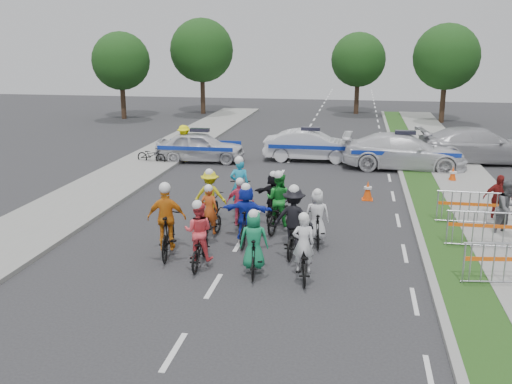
% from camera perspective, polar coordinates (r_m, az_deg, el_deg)
% --- Properties ---
extents(ground, '(90.00, 90.00, 0.00)m').
position_cam_1_polar(ground, '(13.67, -4.26, -9.37)').
color(ground, '#28282B').
rests_on(ground, ground).
extents(curb_right, '(0.20, 60.00, 0.12)m').
position_cam_1_polar(curb_right, '(18.04, 15.80, -3.61)').
color(curb_right, gray).
rests_on(curb_right, ground).
extents(grass_strip, '(1.20, 60.00, 0.11)m').
position_cam_1_polar(grass_strip, '(18.13, 18.00, -3.71)').
color(grass_strip, '#254717').
rests_on(grass_strip, ground).
extents(sidewalk_right, '(2.40, 60.00, 0.13)m').
position_cam_1_polar(sidewalk_right, '(18.47, 23.54, -3.86)').
color(sidewalk_right, gray).
rests_on(sidewalk_right, ground).
extents(sidewalk_left, '(3.00, 60.00, 0.13)m').
position_cam_1_polar(sidewalk_left, '(20.38, -18.65, -1.70)').
color(sidewalk_left, gray).
rests_on(sidewalk_left, ground).
extents(rider_0, '(0.80, 1.74, 1.71)m').
position_cam_1_polar(rider_0, '(13.89, 4.75, -6.43)').
color(rider_0, black).
rests_on(rider_0, ground).
extents(rider_1, '(0.76, 1.65, 1.69)m').
position_cam_1_polar(rider_1, '(14.08, -0.19, -5.66)').
color(rider_1, black).
rests_on(rider_1, ground).
extents(rider_2, '(0.77, 1.77, 1.77)m').
position_cam_1_polar(rider_2, '(14.67, -5.72, -4.90)').
color(rider_2, black).
rests_on(rider_2, ground).
extents(rider_3, '(1.09, 2.02, 2.05)m').
position_cam_1_polar(rider_3, '(15.42, -8.84, -3.53)').
color(rider_3, black).
rests_on(rider_3, ground).
extents(rider_4, '(1.10, 1.93, 1.94)m').
position_cam_1_polar(rider_4, '(15.47, 3.78, -3.46)').
color(rider_4, black).
rests_on(rider_4, ground).
extents(rider_5, '(1.45, 1.73, 1.81)m').
position_cam_1_polar(rider_5, '(16.09, -0.96, -2.63)').
color(rider_5, black).
rests_on(rider_5, ground).
extents(rider_6, '(0.76, 1.69, 1.66)m').
position_cam_1_polar(rider_6, '(16.62, -4.63, -2.87)').
color(rider_6, black).
rests_on(rider_6, ground).
extents(rider_7, '(0.76, 1.63, 1.66)m').
position_cam_1_polar(rider_7, '(16.18, 6.10, -3.04)').
color(rider_7, black).
rests_on(rider_7, ground).
extents(rider_8, '(1.01, 1.94, 1.88)m').
position_cam_1_polar(rider_8, '(17.29, 2.28, -1.62)').
color(rider_8, black).
rests_on(rider_8, ground).
extents(rider_9, '(0.88, 1.64, 1.67)m').
position_cam_1_polar(rider_9, '(17.28, -1.56, -1.80)').
color(rider_9, black).
rests_on(rider_9, ground).
extents(rider_10, '(1.01, 1.78, 1.81)m').
position_cam_1_polar(rider_10, '(17.93, -4.57, -1.04)').
color(rider_10, black).
rests_on(rider_10, ground).
extents(rider_11, '(1.37, 1.63, 1.68)m').
position_cam_1_polar(rider_11, '(18.11, 1.77, -0.80)').
color(rider_11, black).
rests_on(rider_11, ground).
extents(rider_12, '(1.00, 2.05, 2.00)m').
position_cam_1_polar(rider_12, '(18.86, -1.63, -0.34)').
color(rider_12, black).
rests_on(rider_12, ground).
extents(police_car_0, '(4.35, 2.08, 1.44)m').
position_cam_1_polar(police_car_0, '(27.43, -5.61, 4.54)').
color(police_car_0, silver).
rests_on(police_car_0, ground).
extents(police_car_1, '(4.48, 1.66, 1.46)m').
position_cam_1_polar(police_car_1, '(27.64, 5.45, 4.65)').
color(police_car_1, silver).
rests_on(police_car_1, ground).
extents(police_car_2, '(5.53, 2.40, 1.58)m').
position_cam_1_polar(police_car_2, '(26.50, 14.58, 3.93)').
color(police_car_2, silver).
rests_on(police_car_2, ground).
extents(civilian_sedan, '(5.97, 3.05, 1.66)m').
position_cam_1_polar(civilian_sedan, '(28.96, 21.39, 4.35)').
color(civilian_sedan, '#B1B0B5').
rests_on(civilian_sedan, ground).
extents(spectator_1, '(1.06, 1.01, 1.72)m').
position_cam_1_polar(spectator_1, '(18.17, 23.87, -1.57)').
color(spectator_1, '#55565A').
rests_on(spectator_1, ground).
extents(spectator_2, '(0.93, 0.42, 1.55)m').
position_cam_1_polar(spectator_2, '(19.57, 23.02, -0.62)').
color(spectator_2, maroon).
rests_on(spectator_2, ground).
extents(marshal_hiviz, '(1.30, 1.09, 1.75)m').
position_cam_1_polar(marshal_hiviz, '(27.48, -7.18, 4.84)').
color(marshal_hiviz, '#FFFA0D').
rests_on(marshal_hiviz, ground).
extents(barrier_0, '(2.05, 0.77, 1.12)m').
position_cam_1_polar(barrier_0, '(14.54, 23.64, -6.74)').
color(barrier_0, '#A5A8AD').
rests_on(barrier_0, ground).
extents(barrier_1, '(2.01, 0.52, 1.12)m').
position_cam_1_polar(barrier_1, '(16.84, 21.76, -3.66)').
color(barrier_1, '#A5A8AD').
rests_on(barrier_1, ground).
extents(barrier_2, '(2.00, 0.50, 1.12)m').
position_cam_1_polar(barrier_2, '(18.87, 20.52, -1.60)').
color(barrier_2, '#A5A8AD').
rests_on(barrier_2, ground).
extents(cone_0, '(0.40, 0.40, 0.70)m').
position_cam_1_polar(cone_0, '(21.08, 11.11, 0.13)').
color(cone_0, '#F24C0C').
rests_on(cone_0, ground).
extents(cone_1, '(0.40, 0.40, 0.70)m').
position_cam_1_polar(cone_1, '(24.47, 19.07, 1.63)').
color(cone_1, '#F24C0C').
rests_on(cone_1, ground).
extents(parked_bike, '(1.60, 0.84, 0.80)m').
position_cam_1_polar(parked_bike, '(27.33, -10.42, 3.65)').
color(parked_bike, black).
rests_on(parked_bike, ground).
extents(tree_0, '(4.20, 4.20, 6.30)m').
position_cam_1_polar(tree_0, '(43.61, -13.37, 12.62)').
color(tree_0, '#382619').
rests_on(tree_0, ground).
extents(tree_1, '(4.55, 4.55, 6.82)m').
position_cam_1_polar(tree_1, '(42.47, 18.51, 12.69)').
color(tree_1, '#382619').
rests_on(tree_1, ground).
extents(tree_3, '(4.90, 4.90, 7.35)m').
position_cam_1_polar(tree_3, '(45.72, -5.45, 13.91)').
color(tree_3, '#382619').
rests_on(tree_3, ground).
extents(tree_4, '(4.20, 4.20, 6.30)m').
position_cam_1_polar(tree_4, '(46.08, 10.20, 12.88)').
color(tree_4, '#382619').
rests_on(tree_4, ground).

